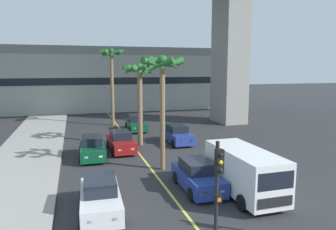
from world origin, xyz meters
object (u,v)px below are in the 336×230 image
at_px(car_queue_second, 121,142).
at_px(traffic_light_median_near, 218,189).
at_px(palm_tree_near_median, 139,79).
at_px(car_queue_fourth, 100,197).
at_px(car_queue_third, 197,176).
at_px(delivery_van, 244,171).
at_px(palm_tree_mid_median, 112,65).
at_px(car_queue_front, 177,135).
at_px(car_queue_fifth, 136,124).
at_px(car_queue_sixth, 92,148).
at_px(palm_tree_far_median, 162,77).

relative_size(car_queue_second, traffic_light_median_near, 0.99).
bearing_deg(palm_tree_near_median, car_queue_fourth, -109.64).
height_order(car_queue_second, car_queue_fourth, same).
distance_m(car_queue_third, traffic_light_median_near, 7.07).
bearing_deg(delivery_van, car_queue_second, 114.24).
relative_size(car_queue_second, palm_tree_mid_median, 0.49).
xyz_separation_m(car_queue_front, palm_tree_mid_median, (-4.29, 10.21, 6.06)).
height_order(traffic_light_median_near, palm_tree_near_median, palm_tree_near_median).
bearing_deg(palm_tree_near_median, car_queue_fifth, 82.31).
height_order(car_queue_front, palm_tree_mid_median, palm_tree_mid_median).
bearing_deg(traffic_light_median_near, delivery_van, 52.31).
bearing_deg(car_queue_fourth, car_queue_fifth, 74.32).
bearing_deg(car_queue_sixth, car_queue_fifth, 61.50).
relative_size(car_queue_third, palm_tree_mid_median, 0.48).
xyz_separation_m(car_queue_third, car_queue_sixth, (-5.02, 7.69, 0.00)).
bearing_deg(car_queue_sixth, car_queue_fourth, -90.99).
height_order(car_queue_third, traffic_light_median_near, traffic_light_median_near).
relative_size(car_queue_third, traffic_light_median_near, 0.98).
bearing_deg(car_queue_fifth, car_queue_second, -109.03).
relative_size(car_queue_front, traffic_light_median_near, 0.98).
xyz_separation_m(car_queue_third, traffic_light_median_near, (-1.96, -6.49, 1.99)).
distance_m(traffic_light_median_near, palm_tree_mid_median, 27.30).
bearing_deg(car_queue_second, car_queue_front, 14.31).
bearing_deg(car_queue_second, car_queue_fourth, -103.10).
bearing_deg(car_queue_front, palm_tree_far_median, -115.56).
bearing_deg(car_queue_sixth, car_queue_front, 19.69).
relative_size(car_queue_second, car_queue_fourth, 1.00).
distance_m(car_queue_second, palm_tree_far_median, 7.60).
distance_m(car_queue_fifth, traffic_light_median_near, 23.42).
bearing_deg(car_queue_front, traffic_light_median_near, -104.10).
relative_size(delivery_van, palm_tree_mid_median, 0.62).
distance_m(palm_tree_near_median, palm_tree_mid_median, 10.09).
distance_m(car_queue_third, car_queue_sixth, 9.19).
xyz_separation_m(car_queue_fifth, delivery_van, (2.03, -18.22, 0.57)).
bearing_deg(delivery_van, car_queue_fourth, 179.15).
relative_size(car_queue_second, car_queue_fifth, 1.01).
bearing_deg(car_queue_fourth, traffic_light_median_near, -57.99).
bearing_deg(car_queue_third, car_queue_front, 77.61).
relative_size(car_queue_second, palm_tree_near_median, 0.61).
bearing_deg(car_queue_second, car_queue_third, -72.94).
relative_size(car_queue_sixth, palm_tree_far_median, 0.57).
distance_m(car_queue_third, palm_tree_far_median, 6.42).
height_order(car_queue_front, car_queue_third, same).
bearing_deg(palm_tree_mid_median, car_queue_fourth, -98.21).
bearing_deg(car_queue_sixth, car_queue_third, -56.87).
bearing_deg(palm_tree_mid_median, car_queue_sixth, -103.16).
relative_size(car_queue_sixth, delivery_van, 0.79).
xyz_separation_m(car_queue_fourth, palm_tree_far_median, (4.31, 5.09, 5.14)).
bearing_deg(car_queue_fourth, car_queue_second, 76.90).
bearing_deg(palm_tree_near_median, car_queue_sixth, -144.98).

